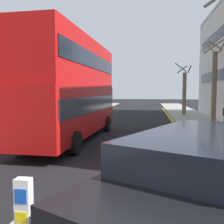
% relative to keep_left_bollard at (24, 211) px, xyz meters
% --- Properties ---
extents(sidewalk_right, '(4.00, 80.00, 0.14)m').
position_rel_keep_left_bollard_xyz_m(sidewalk_right, '(6.50, 12.39, -0.54)').
color(sidewalk_right, gray).
rests_on(sidewalk_right, ground).
extents(sidewalk_left, '(4.00, 80.00, 0.14)m').
position_rel_keep_left_bollard_xyz_m(sidewalk_left, '(-6.50, 12.39, -0.54)').
color(sidewalk_left, gray).
rests_on(sidewalk_left, ground).
extents(kerb_line_outer, '(0.10, 56.00, 0.01)m').
position_rel_keep_left_bollard_xyz_m(kerb_line_outer, '(4.40, 10.39, -0.60)').
color(kerb_line_outer, yellow).
rests_on(kerb_line_outer, ground).
extents(kerb_line_inner, '(0.10, 56.00, 0.01)m').
position_rel_keep_left_bollard_xyz_m(kerb_line_inner, '(4.24, 10.39, -0.60)').
color(kerb_line_inner, yellow).
rests_on(kerb_line_inner, ground).
extents(keep_left_bollard, '(0.36, 0.28, 1.11)m').
position_rel_keep_left_bollard_xyz_m(keep_left_bollard, '(0.00, 0.00, 0.00)').
color(keep_left_bollard, silver).
rests_on(keep_left_bollard, traffic_island).
extents(double_decker_bus_away, '(3.10, 10.89, 5.64)m').
position_rel_keep_left_bollard_xyz_m(double_decker_bus_away, '(-2.07, 9.83, 2.42)').
color(double_decker_bus_away, '#B20F0F').
rests_on(double_decker_bus_away, ground).
extents(taxi_minivan, '(3.75, 5.15, 2.12)m').
position_rel_keep_left_bollard_xyz_m(taxi_minivan, '(2.94, -0.35, 0.46)').
color(taxi_minivan, black).
rests_on(taxi_minivan, ground).
extents(street_tree_mid, '(1.63, 1.61, 6.98)m').
position_rel_keep_left_bollard_xyz_m(street_tree_mid, '(7.45, 18.07, 2.72)').
color(street_tree_mid, '#6B6047').
rests_on(street_tree_mid, sidewalk_right).
extents(street_tree_far, '(1.77, 1.94, 5.78)m').
position_rel_keep_left_bollard_xyz_m(street_tree_far, '(6.01, 25.36, 2.08)').
color(street_tree_far, '#6B6047').
rests_on(street_tree_far, sidewalk_right).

